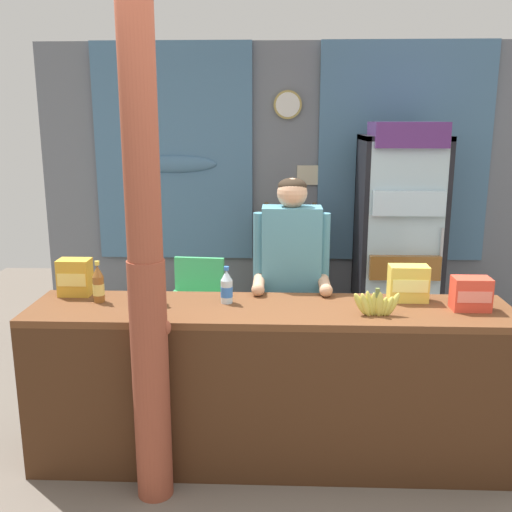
% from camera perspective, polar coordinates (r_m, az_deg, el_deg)
% --- Properties ---
extents(ground_plane, '(7.57, 7.57, 0.00)m').
position_cam_1_polar(ground_plane, '(4.27, 3.39, -14.49)').
color(ground_plane, '#665B51').
extents(back_wall_curtained, '(4.68, 0.22, 2.66)m').
position_cam_1_polar(back_wall_curtained, '(5.60, 3.26, 7.07)').
color(back_wall_curtained, slate).
rests_on(back_wall_curtained, ground).
extents(stall_counter, '(2.74, 0.57, 0.95)m').
position_cam_1_polar(stall_counter, '(3.36, 1.30, -11.57)').
color(stall_counter, brown).
rests_on(stall_counter, ground).
extents(timber_post, '(0.21, 0.19, 2.61)m').
position_cam_1_polar(timber_post, '(2.95, -10.65, -1.46)').
color(timber_post, brown).
rests_on(timber_post, ground).
extents(drink_fridge, '(0.70, 0.67, 1.96)m').
position_cam_1_polar(drink_fridge, '(5.18, 13.77, 2.71)').
color(drink_fridge, black).
rests_on(drink_fridge, ground).
extents(bottle_shelf_rack, '(0.48, 0.28, 1.23)m').
position_cam_1_polar(bottle_shelf_rack, '(5.39, 3.30, -1.15)').
color(bottle_shelf_rack, brown).
rests_on(bottle_shelf_rack, ground).
extents(plastic_lawn_chair, '(0.48, 0.48, 0.86)m').
position_cam_1_polar(plastic_lawn_chair, '(4.85, -5.78, -4.71)').
color(plastic_lawn_chair, '#4CC675').
rests_on(plastic_lawn_chair, ground).
extents(shopkeeper, '(0.49, 0.42, 1.63)m').
position_cam_1_polar(shopkeeper, '(3.77, 3.43, -1.65)').
color(shopkeeper, '#28282D').
rests_on(shopkeeper, ground).
extents(soda_bottle_orange_soda, '(0.09, 0.09, 0.29)m').
position_cam_1_polar(soda_bottle_orange_soda, '(3.43, -10.25, -2.50)').
color(soda_bottle_orange_soda, orange).
rests_on(soda_bottle_orange_soda, stall_counter).
extents(soda_bottle_iced_tea, '(0.07, 0.07, 0.24)m').
position_cam_1_polar(soda_bottle_iced_tea, '(3.51, -15.09, -2.71)').
color(soda_bottle_iced_tea, brown).
rests_on(soda_bottle_iced_tea, stall_counter).
extents(soda_bottle_water, '(0.07, 0.07, 0.22)m').
position_cam_1_polar(soda_bottle_water, '(3.38, -2.87, -3.08)').
color(soda_bottle_water, silver).
rests_on(soda_bottle_water, stall_counter).
extents(snack_box_instant_noodle, '(0.22, 0.13, 0.21)m').
position_cam_1_polar(snack_box_instant_noodle, '(3.52, 14.59, -2.58)').
color(snack_box_instant_noodle, '#EAD14C').
rests_on(snack_box_instant_noodle, stall_counter).
extents(snack_box_choco_powder, '(0.19, 0.13, 0.22)m').
position_cam_1_polar(snack_box_choco_powder, '(3.68, -17.20, -1.98)').
color(snack_box_choco_powder, gold).
rests_on(snack_box_choco_powder, stall_counter).
extents(snack_box_crackers, '(0.21, 0.13, 0.18)m').
position_cam_1_polar(snack_box_crackers, '(3.47, 20.18, -3.46)').
color(snack_box_crackers, '#E5422D').
rests_on(snack_box_crackers, stall_counter).
extents(banana_bunch, '(0.27, 0.06, 0.16)m').
position_cam_1_polar(banana_bunch, '(3.23, 11.63, -4.65)').
color(banana_bunch, '#CCC14C').
rests_on(banana_bunch, stall_counter).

